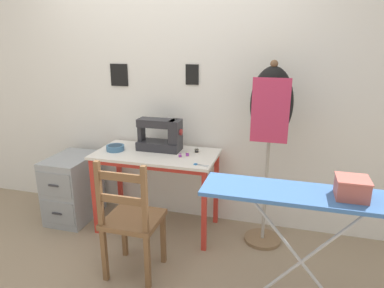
{
  "coord_description": "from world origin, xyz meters",
  "views": [
    {
      "loc": [
        1.1,
        -2.43,
        1.73
      ],
      "look_at": [
        0.35,
        0.25,
        0.87
      ],
      "focal_mm": 32.0,
      "sensor_mm": 36.0,
      "label": 1
    }
  ],
  "objects_px": {
    "thread_spool_near_machine": "(180,155)",
    "filing_cabinet": "(73,188)",
    "scissors": "(199,165)",
    "dress_form": "(271,114)",
    "thread_spool_mid_table": "(187,154)",
    "storage_box": "(352,188)",
    "sewing_machine": "(162,136)",
    "wooden_chair": "(132,221)",
    "fabric_bowl": "(115,148)",
    "ironing_board": "(308,201)",
    "thread_spool_far_edge": "(197,151)"
  },
  "relations": [
    {
      "from": "sewing_machine",
      "to": "thread_spool_far_edge",
      "type": "relative_size",
      "value": 9.17
    },
    {
      "from": "filing_cabinet",
      "to": "storage_box",
      "type": "height_order",
      "value": "storage_box"
    },
    {
      "from": "scissors",
      "to": "thread_spool_far_edge",
      "type": "xyz_separation_m",
      "value": [
        -0.1,
        0.3,
        0.01
      ]
    },
    {
      "from": "wooden_chair",
      "to": "ironing_board",
      "type": "height_order",
      "value": "wooden_chair"
    },
    {
      "from": "sewing_machine",
      "to": "thread_spool_far_edge",
      "type": "xyz_separation_m",
      "value": [
        0.32,
        0.01,
        -0.12
      ]
    },
    {
      "from": "ironing_board",
      "to": "filing_cabinet",
      "type": "bearing_deg",
      "value": 159.72
    },
    {
      "from": "sewing_machine",
      "to": "thread_spool_mid_table",
      "type": "distance_m",
      "value": 0.31
    },
    {
      "from": "thread_spool_mid_table",
      "to": "dress_form",
      "type": "xyz_separation_m",
      "value": [
        0.68,
        0.04,
        0.39
      ]
    },
    {
      "from": "dress_form",
      "to": "scissors",
      "type": "bearing_deg",
      "value": -156.74
    },
    {
      "from": "thread_spool_far_edge",
      "to": "wooden_chair",
      "type": "relative_size",
      "value": 0.05
    },
    {
      "from": "thread_spool_far_edge",
      "to": "wooden_chair",
      "type": "bearing_deg",
      "value": -109.69
    },
    {
      "from": "scissors",
      "to": "storage_box",
      "type": "xyz_separation_m",
      "value": [
        1.03,
        -0.63,
        0.2
      ]
    },
    {
      "from": "filing_cabinet",
      "to": "sewing_machine",
      "type": "bearing_deg",
      "value": 8.38
    },
    {
      "from": "fabric_bowl",
      "to": "storage_box",
      "type": "distance_m",
      "value": 2.03
    },
    {
      "from": "sewing_machine",
      "to": "wooden_chair",
      "type": "relative_size",
      "value": 0.43
    },
    {
      "from": "sewing_machine",
      "to": "scissors",
      "type": "distance_m",
      "value": 0.53
    },
    {
      "from": "scissors",
      "to": "thread_spool_near_machine",
      "type": "xyz_separation_m",
      "value": [
        -0.2,
        0.14,
        0.01
      ]
    },
    {
      "from": "ironing_board",
      "to": "storage_box",
      "type": "height_order",
      "value": "storage_box"
    },
    {
      "from": "thread_spool_near_machine",
      "to": "filing_cabinet",
      "type": "relative_size",
      "value": 0.05
    },
    {
      "from": "fabric_bowl",
      "to": "wooden_chair",
      "type": "distance_m",
      "value": 0.85
    },
    {
      "from": "scissors",
      "to": "ironing_board",
      "type": "distance_m",
      "value": 1.03
    },
    {
      "from": "sewing_machine",
      "to": "wooden_chair",
      "type": "bearing_deg",
      "value": -87.04
    },
    {
      "from": "filing_cabinet",
      "to": "dress_form",
      "type": "bearing_deg",
      "value": 2.2
    },
    {
      "from": "fabric_bowl",
      "to": "filing_cabinet",
      "type": "bearing_deg",
      "value": -179.39
    },
    {
      "from": "ironing_board",
      "to": "thread_spool_near_machine",
      "type": "bearing_deg",
      "value": 142.57
    },
    {
      "from": "thread_spool_near_machine",
      "to": "wooden_chair",
      "type": "xyz_separation_m",
      "value": [
        -0.18,
        -0.63,
        -0.32
      ]
    },
    {
      "from": "wooden_chair",
      "to": "fabric_bowl",
      "type": "bearing_deg",
      "value": 124.85
    },
    {
      "from": "fabric_bowl",
      "to": "wooden_chair",
      "type": "relative_size",
      "value": 0.17
    },
    {
      "from": "ironing_board",
      "to": "fabric_bowl",
      "type": "bearing_deg",
      "value": 154.19
    },
    {
      "from": "scissors",
      "to": "sewing_machine",
      "type": "bearing_deg",
      "value": 145.47
    },
    {
      "from": "thread_spool_mid_table",
      "to": "dress_form",
      "type": "height_order",
      "value": "dress_form"
    },
    {
      "from": "thread_spool_mid_table",
      "to": "wooden_chair",
      "type": "bearing_deg",
      "value": -108.77
    },
    {
      "from": "filing_cabinet",
      "to": "thread_spool_mid_table",
      "type": "bearing_deg",
      "value": 1.57
    },
    {
      "from": "filing_cabinet",
      "to": "storage_box",
      "type": "bearing_deg",
      "value": -18.55
    },
    {
      "from": "fabric_bowl",
      "to": "filing_cabinet",
      "type": "distance_m",
      "value": 0.67
    },
    {
      "from": "wooden_chair",
      "to": "filing_cabinet",
      "type": "xyz_separation_m",
      "value": [
        -0.94,
        0.64,
        -0.13
      ]
    },
    {
      "from": "filing_cabinet",
      "to": "thread_spool_far_edge",
      "type": "bearing_deg",
      "value": 6.85
    },
    {
      "from": "thread_spool_near_machine",
      "to": "filing_cabinet",
      "type": "distance_m",
      "value": 1.21
    },
    {
      "from": "wooden_chair",
      "to": "scissors",
      "type": "bearing_deg",
      "value": 51.77
    },
    {
      "from": "sewing_machine",
      "to": "storage_box",
      "type": "bearing_deg",
      "value": -32.47
    },
    {
      "from": "sewing_machine",
      "to": "dress_form",
      "type": "distance_m",
      "value": 0.99
    },
    {
      "from": "sewing_machine",
      "to": "filing_cabinet",
      "type": "relative_size",
      "value": 0.64
    },
    {
      "from": "thread_spool_far_edge",
      "to": "fabric_bowl",
      "type": "bearing_deg",
      "value": -169.03
    },
    {
      "from": "thread_spool_near_machine",
      "to": "thread_spool_mid_table",
      "type": "bearing_deg",
      "value": 41.48
    },
    {
      "from": "thread_spool_near_machine",
      "to": "thread_spool_far_edge",
      "type": "relative_size",
      "value": 0.77
    },
    {
      "from": "scissors",
      "to": "thread_spool_mid_table",
      "type": "bearing_deg",
      "value": 128.92
    },
    {
      "from": "thread_spool_mid_table",
      "to": "ironing_board",
      "type": "xyz_separation_m",
      "value": [
        0.96,
        -0.82,
        0.07
      ]
    },
    {
      "from": "sewing_machine",
      "to": "scissors",
      "type": "bearing_deg",
      "value": -34.53
    },
    {
      "from": "fabric_bowl",
      "to": "thread_spool_mid_table",
      "type": "bearing_deg",
      "value": 2.26
    },
    {
      "from": "thread_spool_mid_table",
      "to": "storage_box",
      "type": "height_order",
      "value": "storage_box"
    }
  ]
}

